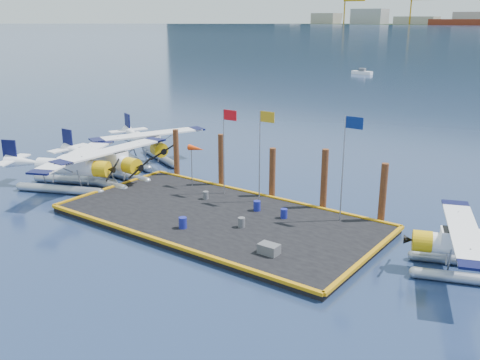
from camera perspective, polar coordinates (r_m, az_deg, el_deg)
The scene contains 22 objects.
ground at distance 33.85m, azimuth -2.28°, elevation -4.48°, with size 4000.00×4000.00×0.00m, color navy.
dock at distance 33.78m, azimuth -2.29°, elevation -4.16°, with size 20.00×10.00×0.40m, color black.
dock_bumpers at distance 33.67m, azimuth -2.29°, elevation -3.70°, with size 20.25×10.25×0.18m, color #BE820B, non-canonical shape.
seaplane_a at distance 41.65m, azimuth -17.59°, elevation 1.10°, with size 9.22×9.69×3.54m.
seaplane_b at distance 42.55m, azimuth -13.76°, elevation 1.78°, with size 9.17×10.10×3.61m.
seaplane_c at distance 47.69m, azimuth -9.79°, elevation 3.66°, with size 9.45×9.95×3.63m.
seaplane_d at distance 28.97m, azimuth 23.28°, elevation -6.78°, with size 8.36×8.87×3.20m.
drum_0 at distance 36.73m, azimuth -3.68°, elevation -1.63°, with size 0.39×0.39×0.55m, color #515256.
drum_2 at distance 31.82m, azimuth 0.16°, elevation -4.55°, with size 0.43×0.43×0.60m, color #515256.
drum_3 at distance 31.86m, azimuth -6.12°, elevation -4.56°, with size 0.48×0.48×0.67m, color navy.
drum_4 at distance 33.35m, azimuth 4.71°, elevation -3.58°, with size 0.42×0.42×0.60m, color navy.
drum_5 at distance 34.50m, azimuth 1.83°, elevation -2.77°, with size 0.46×0.46×0.65m, color navy.
crate at distance 28.45m, azimuth 3.11°, elevation -7.35°, with size 1.08×0.72×0.54m, color #515256.
flagpole_red at distance 36.79m, azimuth -1.49°, elevation 4.45°, with size 1.14×0.08×6.00m.
flagpole_yellow at distance 35.06m, azimuth 2.40°, elevation 4.00°, with size 1.14×0.08×6.20m.
flagpole_blue at distance 32.17m, azimuth 11.32°, elevation 2.81°, with size 1.14×0.08×6.50m.
windsock at distance 38.74m, azimuth -4.69°, elevation 3.27°, with size 1.40×0.44×3.12m.
piling_0 at distance 42.44m, azimuth -6.81°, elevation 2.72°, with size 0.44×0.44×4.00m, color #482414.
piling_1 at distance 39.58m, azimuth -2.02°, elevation 1.93°, with size 0.44×0.44×4.20m, color #482414.
piling_2 at distance 37.12m, azimuth 3.46°, elevation 0.56°, with size 0.44×0.44×3.80m, color #482414.
piling_3 at distance 35.16m, azimuth 8.96°, elevation -0.14°, with size 0.44×0.44×4.30m, color #482414.
piling_4 at distance 33.67m, azimuth 14.99°, elevation -1.57°, with size 0.44×0.44×4.00m, color #482414.
Camera 1 is at (19.64, -24.63, 12.40)m, focal length 40.00 mm.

